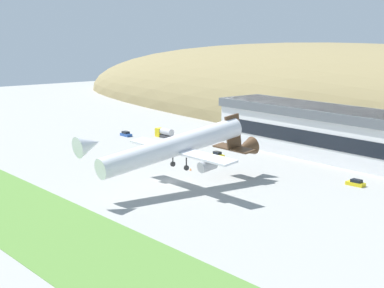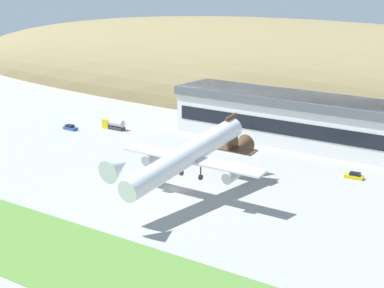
% 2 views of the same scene
% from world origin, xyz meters
% --- Properties ---
extents(ground_plane, '(475.31, 475.31, 0.00)m').
position_xyz_m(ground_plane, '(0.00, 0.00, 0.00)').
color(ground_plane, '#9E9E99').
extents(grass_strip_foreground, '(427.78, 21.67, 0.08)m').
position_xyz_m(grass_strip_foreground, '(0.00, -36.84, 0.04)').
color(grass_strip_foreground, '#568438').
rests_on(grass_strip_foreground, ground_plane).
extents(hill_backdrop, '(356.40, 84.63, 56.49)m').
position_xyz_m(hill_backdrop, '(-29.45, 105.93, 0.00)').
color(hill_backdrop, olive).
rests_on(hill_backdrop, ground_plane).
extents(terminal_building, '(83.23, 16.00, 13.40)m').
position_xyz_m(terminal_building, '(11.11, 48.04, 7.60)').
color(terminal_building, silver).
rests_on(terminal_building, ground_plane).
extents(cargo_airplane, '(33.58, 46.55, 10.95)m').
position_xyz_m(cargo_airplane, '(6.11, -3.06, 9.10)').
color(cargo_airplane, silver).
extents(service_car_0, '(4.41, 1.93, 1.52)m').
position_xyz_m(service_car_0, '(-56.47, 23.76, 0.63)').
color(service_car_0, '#264C99').
rests_on(service_car_0, ground_plane).
extents(service_car_1, '(3.86, 1.69, 1.59)m').
position_xyz_m(service_car_1, '(-13.45, 25.20, 0.66)').
color(service_car_1, gold).
rests_on(service_car_1, ground_plane).
extents(service_car_2, '(4.33, 2.20, 1.44)m').
position_xyz_m(service_car_2, '(28.44, 29.35, 0.60)').
color(service_car_2, gold).
rests_on(service_car_2, ground_plane).
extents(fuel_truck, '(7.39, 2.39, 3.02)m').
position_xyz_m(fuel_truck, '(-46.67, 31.77, 1.46)').
color(fuel_truck, gold).
rests_on(fuel_truck, ground_plane).
extents(traffic_cone_0, '(0.52, 0.52, 0.58)m').
position_xyz_m(traffic_cone_0, '(-5.85, 10.12, 0.28)').
color(traffic_cone_0, orange).
rests_on(traffic_cone_0, ground_plane).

